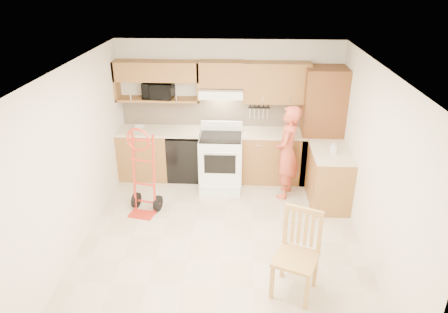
# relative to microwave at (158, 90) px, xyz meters

# --- Properties ---
(floor) EXTENTS (4.00, 4.50, 0.02)m
(floor) POSITION_rel_microwave_xyz_m (1.24, -2.08, -1.64)
(floor) COLOR beige
(floor) RESTS_ON ground
(ceiling) EXTENTS (4.00, 4.50, 0.02)m
(ceiling) POSITION_rel_microwave_xyz_m (1.24, -2.08, 0.88)
(ceiling) COLOR white
(ceiling) RESTS_ON ground
(wall_back) EXTENTS (4.00, 0.02, 2.50)m
(wall_back) POSITION_rel_microwave_xyz_m (1.24, 0.17, -0.38)
(wall_back) COLOR silver
(wall_back) RESTS_ON ground
(wall_front) EXTENTS (4.00, 0.02, 2.50)m
(wall_front) POSITION_rel_microwave_xyz_m (1.24, -4.34, -0.38)
(wall_front) COLOR silver
(wall_front) RESTS_ON ground
(wall_left) EXTENTS (0.02, 4.50, 2.50)m
(wall_left) POSITION_rel_microwave_xyz_m (-0.77, -2.08, -0.38)
(wall_left) COLOR silver
(wall_left) RESTS_ON ground
(wall_right) EXTENTS (0.02, 4.50, 2.50)m
(wall_right) POSITION_rel_microwave_xyz_m (3.25, -2.08, -0.38)
(wall_right) COLOR silver
(wall_right) RESTS_ON ground
(backsplash) EXTENTS (3.92, 0.03, 0.55)m
(backsplash) POSITION_rel_microwave_xyz_m (1.24, 0.15, -0.43)
(backsplash) COLOR #CCB295
(backsplash) RESTS_ON wall_back
(lower_cab_left) EXTENTS (0.90, 0.60, 0.90)m
(lower_cab_left) POSITION_rel_microwave_xyz_m (-0.31, -0.14, -1.18)
(lower_cab_left) COLOR olive
(lower_cab_left) RESTS_ON ground
(dishwasher) EXTENTS (0.60, 0.60, 0.85)m
(dishwasher) POSITION_rel_microwave_xyz_m (0.44, -0.14, -1.21)
(dishwasher) COLOR black
(dishwasher) RESTS_ON ground
(lower_cab_right) EXTENTS (1.14, 0.60, 0.90)m
(lower_cab_right) POSITION_rel_microwave_xyz_m (2.07, -0.14, -1.18)
(lower_cab_right) COLOR olive
(lower_cab_right) RESTS_ON ground
(countertop_left) EXTENTS (1.50, 0.63, 0.04)m
(countertop_left) POSITION_rel_microwave_xyz_m (-0.01, -0.13, -0.71)
(countertop_left) COLOR beige
(countertop_left) RESTS_ON lower_cab_left
(countertop_right) EXTENTS (1.14, 0.63, 0.04)m
(countertop_right) POSITION_rel_microwave_xyz_m (2.07, -0.13, -0.71)
(countertop_right) COLOR beige
(countertop_right) RESTS_ON lower_cab_right
(cab_return_right) EXTENTS (0.60, 1.00, 0.90)m
(cab_return_right) POSITION_rel_microwave_xyz_m (2.94, -0.94, -1.18)
(cab_return_right) COLOR olive
(cab_return_right) RESTS_ON ground
(countertop_return) EXTENTS (0.63, 1.00, 0.04)m
(countertop_return) POSITION_rel_microwave_xyz_m (2.94, -0.94, -0.71)
(countertop_return) COLOR beige
(countertop_return) RESTS_ON cab_return_right
(pantry_tall) EXTENTS (0.70, 0.60, 2.10)m
(pantry_tall) POSITION_rel_microwave_xyz_m (2.89, -0.14, -0.58)
(pantry_tall) COLOR brown
(pantry_tall) RESTS_ON ground
(upper_cab_left) EXTENTS (1.50, 0.33, 0.34)m
(upper_cab_left) POSITION_rel_microwave_xyz_m (-0.01, 0.00, 0.35)
(upper_cab_left) COLOR olive
(upper_cab_left) RESTS_ON wall_back
(upper_shelf_mw) EXTENTS (1.50, 0.33, 0.04)m
(upper_shelf_mw) POSITION_rel_microwave_xyz_m (-0.01, 0.00, -0.16)
(upper_shelf_mw) COLOR olive
(upper_shelf_mw) RESTS_ON wall_back
(upper_cab_center) EXTENTS (0.76, 0.33, 0.44)m
(upper_cab_center) POSITION_rel_microwave_xyz_m (1.12, 0.00, 0.31)
(upper_cab_center) COLOR olive
(upper_cab_center) RESTS_ON wall_back
(upper_cab_right) EXTENTS (1.14, 0.33, 0.70)m
(upper_cab_right) POSITION_rel_microwave_xyz_m (2.07, 0.00, 0.17)
(upper_cab_right) COLOR olive
(upper_cab_right) RESTS_ON wall_back
(range_hood) EXTENTS (0.76, 0.46, 0.14)m
(range_hood) POSITION_rel_microwave_xyz_m (1.12, -0.06, -0.00)
(range_hood) COLOR white
(range_hood) RESTS_ON wall_back
(knife_strip) EXTENTS (0.40, 0.05, 0.29)m
(knife_strip) POSITION_rel_microwave_xyz_m (1.79, 0.12, -0.39)
(knife_strip) COLOR black
(knife_strip) RESTS_ON backsplash
(microwave) EXTENTS (0.55, 0.40, 0.29)m
(microwave) POSITION_rel_microwave_xyz_m (0.00, 0.00, 0.00)
(microwave) COLOR black
(microwave) RESTS_ON upper_shelf_mw
(range) EXTENTS (0.75, 0.99, 1.10)m
(range) POSITION_rel_microwave_xyz_m (1.13, -0.44, -1.08)
(range) COLOR white
(range) RESTS_ON ground
(person) EXTENTS (0.54, 0.68, 1.61)m
(person) POSITION_rel_microwave_xyz_m (2.25, -0.74, -0.83)
(person) COLOR #C74D35
(person) RESTS_ON ground
(hand_truck) EXTENTS (0.60, 0.57, 1.31)m
(hand_truck) POSITION_rel_microwave_xyz_m (-0.06, -1.41, -0.98)
(hand_truck) COLOR red
(hand_truck) RESTS_ON ground
(dining_chair) EXTENTS (0.65, 0.67, 1.07)m
(dining_chair) POSITION_rel_microwave_xyz_m (2.16, -3.11, -1.10)
(dining_chair) COLOR #B38443
(dining_chair) RESTS_ON ground
(soap_bottle) EXTENTS (0.09, 0.09, 0.19)m
(soap_bottle) POSITION_rel_microwave_xyz_m (2.94, -1.02, -0.60)
(soap_bottle) COLOR white
(soap_bottle) RESTS_ON countertop_return
(bowl) EXTENTS (0.23, 0.23, 0.05)m
(bowl) POSITION_rel_microwave_xyz_m (-0.36, -0.14, -0.67)
(bowl) COLOR white
(bowl) RESTS_ON countertop_left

